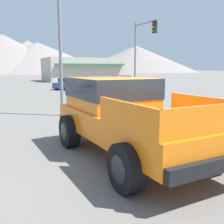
% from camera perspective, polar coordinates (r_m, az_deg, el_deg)
% --- Properties ---
extents(ground_plane, '(320.00, 320.00, 0.00)m').
position_cam_1_polar(ground_plane, '(6.48, 6.09, -9.73)').
color(ground_plane, slate).
extents(orange_pickup_truck, '(2.50, 5.17, 1.88)m').
position_cam_1_polar(orange_pickup_truck, '(6.50, 2.28, 0.12)').
color(orange_pickup_truck, orange).
rests_on(orange_pickup_truck, ground_plane).
extents(parked_car_dark, '(3.71, 4.82, 1.17)m').
position_cam_1_polar(parked_car_dark, '(33.44, 1.85, 6.94)').
color(parked_car_dark, '#232328').
rests_on(parked_car_dark, ground_plane).
extents(parked_car_blue, '(4.10, 4.44, 1.13)m').
position_cam_1_polar(parked_car_blue, '(27.48, -9.30, 6.21)').
color(parked_car_blue, '#334C9E').
rests_on(parked_car_blue, ground_plane).
extents(traffic_light_main, '(0.38, 3.34, 6.02)m').
position_cam_1_polar(traffic_light_main, '(22.88, 6.70, 14.59)').
color(traffic_light_main, slate).
rests_on(traffic_light_main, ground_plane).
extents(storefront_building, '(12.54, 8.23, 3.74)m').
position_cam_1_polar(storefront_building, '(45.16, -6.34, 9.18)').
color(storefront_building, '#BCB2A3').
rests_on(storefront_building, ground_plane).
extents(distant_mountain_range, '(199.74, 70.56, 17.87)m').
position_cam_1_polar(distant_mountain_range, '(122.14, -23.11, 11.39)').
color(distant_mountain_range, gray).
rests_on(distant_mountain_range, ground_plane).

